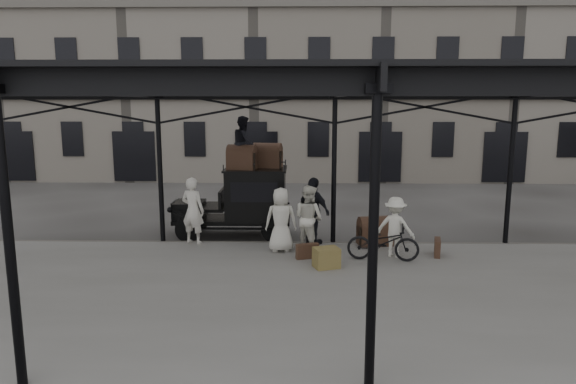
{
  "coord_description": "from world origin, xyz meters",
  "views": [
    {
      "loc": [
        -1.02,
        -12.55,
        4.18
      ],
      "look_at": [
        -1.31,
        1.6,
        1.7
      ],
      "focal_mm": 32.0,
      "sensor_mm": 36.0,
      "label": 1
    }
  ],
  "objects_px": {
    "bicycle": "(383,242)",
    "steamer_trunk_roof_near": "(242,159)",
    "porter_official": "(313,211)",
    "steamer_trunk_platform": "(375,233)",
    "taxi": "(246,199)",
    "porter_left": "(193,210)"
  },
  "relations": [
    {
      "from": "porter_left",
      "to": "porter_official",
      "type": "bearing_deg",
      "value": -159.3
    },
    {
      "from": "steamer_trunk_roof_near",
      "to": "bicycle",
      "type": "bearing_deg",
      "value": -21.27
    },
    {
      "from": "porter_official",
      "to": "bicycle",
      "type": "distance_m",
      "value": 2.38
    },
    {
      "from": "bicycle",
      "to": "steamer_trunk_platform",
      "type": "relative_size",
      "value": 1.95
    },
    {
      "from": "porter_left",
      "to": "steamer_trunk_platform",
      "type": "height_order",
      "value": "porter_left"
    },
    {
      "from": "steamer_trunk_roof_near",
      "to": "steamer_trunk_platform",
      "type": "bearing_deg",
      "value": -3.57
    },
    {
      "from": "porter_left",
      "to": "steamer_trunk_roof_near",
      "type": "relative_size",
      "value": 2.29
    },
    {
      "from": "steamer_trunk_roof_near",
      "to": "steamer_trunk_platform",
      "type": "relative_size",
      "value": 0.9
    },
    {
      "from": "porter_official",
      "to": "bicycle",
      "type": "relative_size",
      "value": 1.05
    },
    {
      "from": "porter_left",
      "to": "steamer_trunk_platform",
      "type": "relative_size",
      "value": 2.05
    },
    {
      "from": "taxi",
      "to": "porter_left",
      "type": "bearing_deg",
      "value": -136.82
    },
    {
      "from": "taxi",
      "to": "porter_official",
      "type": "distance_m",
      "value": 2.45
    },
    {
      "from": "bicycle",
      "to": "steamer_trunk_roof_near",
      "type": "distance_m",
      "value": 5.04
    },
    {
      "from": "taxi",
      "to": "steamer_trunk_platform",
      "type": "relative_size",
      "value": 3.88
    },
    {
      "from": "porter_left",
      "to": "bicycle",
      "type": "distance_m",
      "value": 5.46
    },
    {
      "from": "bicycle",
      "to": "taxi",
      "type": "bearing_deg",
      "value": 60.78
    },
    {
      "from": "taxi",
      "to": "porter_official",
      "type": "xyz_separation_m",
      "value": [
        2.07,
        -1.31,
        -0.09
      ]
    },
    {
      "from": "porter_official",
      "to": "steamer_trunk_roof_near",
      "type": "xyz_separation_m",
      "value": [
        -2.15,
        1.06,
        1.37
      ]
    },
    {
      "from": "porter_official",
      "to": "steamer_trunk_roof_near",
      "type": "bearing_deg",
      "value": 16.42
    },
    {
      "from": "bicycle",
      "to": "steamer_trunk_roof_near",
      "type": "height_order",
      "value": "steamer_trunk_roof_near"
    },
    {
      "from": "taxi",
      "to": "steamer_trunk_platform",
      "type": "distance_m",
      "value": 4.13
    },
    {
      "from": "steamer_trunk_platform",
      "to": "porter_official",
      "type": "bearing_deg",
      "value": 167.51
    }
  ]
}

